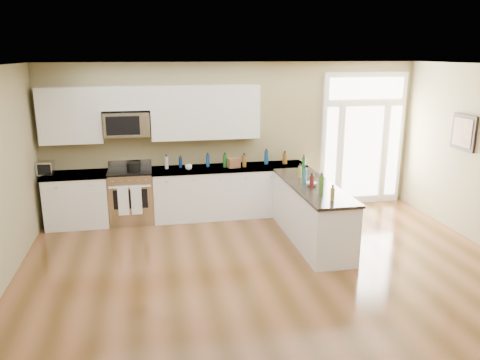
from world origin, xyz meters
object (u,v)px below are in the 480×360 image
object	(u,v)px
peninsula_cabinet	(311,215)
kitchen_range	(131,196)
toaster_oven	(45,168)
stockpot	(133,167)

from	to	relation	value
peninsula_cabinet	kitchen_range	world-z (taller)	kitchen_range
kitchen_range	toaster_oven	world-z (taller)	toaster_oven
kitchen_range	stockpot	xyz separation A→B (m)	(0.07, -0.10, 0.56)
stockpot	toaster_oven	size ratio (longest dim) A/B	0.87
peninsula_cabinet	stockpot	xyz separation A→B (m)	(-2.80, 1.35, 0.61)
stockpot	toaster_oven	world-z (taller)	toaster_oven
peninsula_cabinet	kitchen_range	size ratio (longest dim) A/B	2.15
peninsula_cabinet	toaster_oven	bearing A→B (deg)	161.03
kitchen_range	toaster_oven	distance (m)	1.51
toaster_oven	kitchen_range	bearing A→B (deg)	4.66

